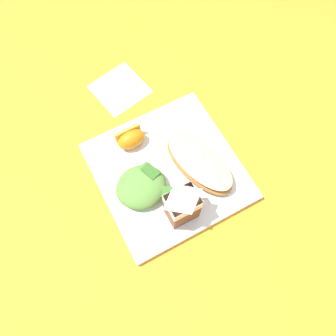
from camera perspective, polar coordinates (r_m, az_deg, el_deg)
name	(u,v)px	position (r m, az deg, el deg)	size (l,w,h in m)	color
ground	(168,173)	(0.73, 0.00, -0.79)	(3.00, 3.00, 0.00)	orange
white_plate	(168,171)	(0.72, 0.00, -0.55)	(0.28, 0.28, 0.02)	white
cheesy_pizza_bread	(199,163)	(0.70, 5.13, 0.90)	(0.12, 0.18, 0.04)	#A87038
green_salad_pile	(141,187)	(0.68, -4.42, -3.07)	(0.10, 0.10, 0.04)	#5B8E3D
milk_carton	(182,204)	(0.62, 2.36, -5.96)	(0.06, 0.04, 0.11)	brown
orange_wedge_front	(131,139)	(0.72, -6.10, 4.80)	(0.06, 0.04, 0.04)	orange
paper_napkin	(121,88)	(0.83, -7.76, 12.82)	(0.11, 0.11, 0.00)	white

